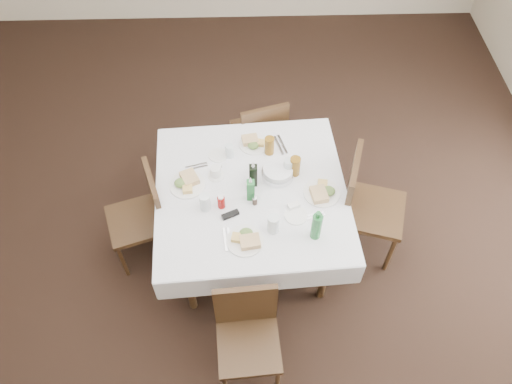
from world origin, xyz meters
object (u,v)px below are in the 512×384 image
chair_west (145,212)px  coffee_mug (216,172)px  oil_cruet_green (251,189)px  water_s (273,224)px  ketchup_bottle (221,202)px  bread_basket (278,172)px  chair_south (247,329)px  chair_east (363,201)px  oil_cruet_dark (253,175)px  water_n (229,151)px  dining_table (251,197)px  water_e (289,167)px  green_bottle (317,226)px  chair_north (261,133)px  water_w (205,202)px

chair_west → coffee_mug: size_ratio=7.14×
oil_cruet_green → water_s: bearing=-62.6°
chair_west → ketchup_bottle: size_ratio=7.54×
bread_basket → ketchup_bottle: ketchup_bottle is taller
chair_south → chair_east: bearing=46.8°
oil_cruet_dark → coffee_mug: bearing=163.2°
water_n → chair_east: bearing=-17.0°
water_n → oil_cruet_green: size_ratio=0.50×
chair_south → dining_table: bearing=87.0°
water_e → water_s: bearing=-105.4°
dining_table → oil_cruet_dark: oil_cruet_dark is taller
chair_south → chair_east: size_ratio=0.88×
ketchup_bottle → dining_table: bearing=33.0°
water_e → green_bottle: green_bottle is taller
bread_basket → coffee_mug: size_ratio=1.96×
chair_north → chair_west: 1.23m
bread_basket → water_w: bearing=-151.7°
chair_west → oil_cruet_green: bearing=-6.0°
chair_east → chair_north: bearing=132.6°
water_w → oil_cruet_dark: 0.40m
bread_basket → oil_cruet_dark: oil_cruet_dark is taller
chair_south → green_bottle: 0.81m
chair_west → water_s: water_s is taller
dining_table → water_e: bearing=29.0°
chair_south → water_s: 0.70m
dining_table → water_e: water_e is taller
chair_north → chair_west: (-0.91, -0.83, 0.01)m
chair_west → water_w: 0.62m
chair_east → water_e: chair_east is taller
chair_south → water_e: size_ratio=6.11×
water_n → dining_table: bearing=-65.3°
green_bottle → chair_east: bearing=45.0°
bread_basket → ketchup_bottle: (-0.41, -0.27, 0.02)m
water_n → green_bottle: green_bottle is taller
water_n → water_e: size_ratio=0.81×
chair_west → green_bottle: 1.35m
water_n → oil_cruet_dark: bearing=-58.1°
chair_east → water_e: (-0.57, 0.12, 0.28)m
chair_north → ketchup_bottle: bearing=-107.7°
oil_cruet_green → ketchup_bottle: bearing=-161.4°
chair_east → water_n: 1.08m
bread_basket → coffee_mug: 0.45m
chair_south → chair_east: chair_east is taller
chair_south → water_w: 0.89m
chair_east → water_e: bearing=167.7°
chair_east → chair_west: chair_east is taller
chair_north → green_bottle: (0.32, -1.24, 0.39)m
water_e → oil_cruet_dark: size_ratio=0.59×
oil_cruet_green → green_bottle: 0.54m
oil_cruet_dark → oil_cruet_green: oil_cruet_dark is taller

